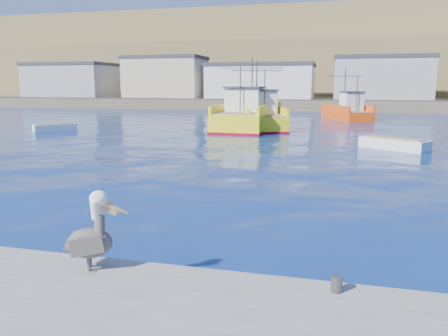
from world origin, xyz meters
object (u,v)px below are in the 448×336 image
(trawler_yellow_b, at_px, (248,116))
(skiff_mid, at_px, (394,145))
(boat_orange, at_px, (348,111))
(trawler_yellow_a, at_px, (258,117))
(skiff_left, at_px, (55,128))
(pelican, at_px, (92,236))

(trawler_yellow_b, distance_m, skiff_mid, 16.18)
(boat_orange, xyz_separation_m, skiff_mid, (2.33, -23.69, -0.72))
(trawler_yellow_a, bearing_deg, skiff_left, -158.64)
(pelican, bearing_deg, trawler_yellow_a, 94.22)
(trawler_yellow_a, height_order, skiff_mid, trawler_yellow_a)
(skiff_mid, xyz_separation_m, pelican, (-8.28, -22.33, 0.89))
(boat_orange, height_order, pelican, boat_orange)
(trawler_yellow_a, xyz_separation_m, skiff_left, (-17.36, -6.79, -0.77))
(skiff_left, bearing_deg, skiff_mid, -9.44)
(skiff_mid, bearing_deg, boat_orange, 95.61)
(trawler_yellow_b, relative_size, skiff_left, 3.66)
(boat_orange, distance_m, pelican, 46.40)
(skiff_mid, bearing_deg, skiff_left, 170.56)
(trawler_yellow_b, xyz_separation_m, skiff_left, (-16.45, -6.48, -0.87))
(trawler_yellow_b, distance_m, pelican, 33.65)
(boat_orange, relative_size, skiff_mid, 1.98)
(boat_orange, relative_size, skiff_left, 2.44)
(skiff_left, xyz_separation_m, skiff_mid, (28.13, -4.68, 0.04))
(trawler_yellow_b, bearing_deg, skiff_mid, -43.67)
(trawler_yellow_b, height_order, skiff_left, trawler_yellow_b)
(boat_orange, xyz_separation_m, skiff_left, (-25.81, -19.02, -0.77))
(trawler_yellow_b, height_order, pelican, trawler_yellow_b)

